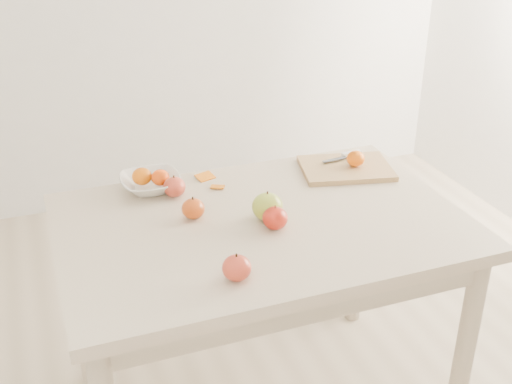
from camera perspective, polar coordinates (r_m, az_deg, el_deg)
name	(u,v)px	position (r m, az deg, el deg)	size (l,w,h in m)	color
table	(262,248)	(1.96, 0.51, -5.03)	(1.20, 0.80, 0.75)	beige
cutting_board	(346,168)	(2.24, 7.99, 2.10)	(0.31, 0.22, 0.02)	tan
board_tangerine	(356,159)	(2.23, 8.85, 2.96)	(0.06, 0.06, 0.05)	#E75508
fruit_bowl	(151,183)	(2.11, -9.34, 0.79)	(0.19, 0.19, 0.05)	white
bowl_tangerine_near	(142,176)	(2.10, -10.11, 1.38)	(0.06, 0.06, 0.06)	orange
bowl_tangerine_far	(160,177)	(2.09, -8.50, 1.29)	(0.06, 0.06, 0.05)	#E84708
orange_peel_a	(205,178)	(2.18, -4.54, 1.27)	(0.06, 0.04, 0.00)	orange
orange_peel_b	(218,187)	(2.11, -3.44, 0.41)	(0.04, 0.04, 0.00)	#D1690E
paring_knife	(349,155)	(2.31, 8.23, 3.31)	(0.17, 0.05, 0.01)	white
apple_green	(267,206)	(1.90, 1.02, -1.30)	(0.09, 0.09, 0.08)	olive
apple_red_e	(275,218)	(1.85, 1.70, -2.34)	(0.07, 0.07, 0.07)	#95020F
apple_red_a	(174,187)	(2.05, -7.27, 0.45)	(0.07, 0.07, 0.06)	#A4161E
apple_red_c	(237,268)	(1.63, -1.73, -6.76)	(0.08, 0.08, 0.07)	#A10C1A
apple_red_b	(193,209)	(1.92, -5.61, -1.48)	(0.07, 0.07, 0.06)	maroon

